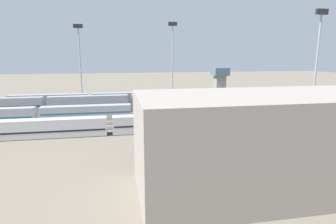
% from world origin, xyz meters
% --- Properties ---
extents(ground_plane, '(400.00, 400.00, 0.00)m').
position_xyz_m(ground_plane, '(0.00, 0.00, 0.00)').
color(ground_plane, '#756B5B').
extents(track_bed_0, '(140.00, 2.80, 0.12)m').
position_xyz_m(track_bed_0, '(0.00, -15.00, 0.06)').
color(track_bed_0, '#4C443D').
rests_on(track_bed_0, ground_plane).
extents(track_bed_1, '(140.00, 2.80, 0.12)m').
position_xyz_m(track_bed_1, '(0.00, -10.00, 0.06)').
color(track_bed_1, '#3D3833').
rests_on(track_bed_1, ground_plane).
extents(track_bed_2, '(140.00, 2.80, 0.12)m').
position_xyz_m(track_bed_2, '(0.00, -5.00, 0.06)').
color(track_bed_2, '#3D3833').
rests_on(track_bed_2, ground_plane).
extents(track_bed_3, '(140.00, 2.80, 0.12)m').
position_xyz_m(track_bed_3, '(0.00, 0.00, 0.06)').
color(track_bed_3, '#3D3833').
rests_on(track_bed_3, ground_plane).
extents(track_bed_4, '(140.00, 2.80, 0.12)m').
position_xyz_m(track_bed_4, '(0.00, 5.00, 0.06)').
color(track_bed_4, '#4C443D').
rests_on(track_bed_4, ground_plane).
extents(track_bed_5, '(140.00, 2.80, 0.12)m').
position_xyz_m(track_bed_5, '(0.00, 10.00, 0.06)').
color(track_bed_5, '#4C443D').
rests_on(track_bed_5, ground_plane).
extents(track_bed_6, '(140.00, 2.80, 0.12)m').
position_xyz_m(track_bed_6, '(0.00, 15.00, 0.06)').
color(track_bed_6, '#3D3833').
rests_on(track_bed_6, ground_plane).
extents(train_on_track_1, '(119.80, 3.06, 5.00)m').
position_xyz_m(train_on_track_1, '(-4.73, -10.00, 2.60)').
color(train_on_track_1, '#A8AAB2').
rests_on(train_on_track_1, ground_plane).
extents(train_on_track_0, '(95.60, 3.00, 5.00)m').
position_xyz_m(train_on_track_0, '(-4.67, -15.00, 2.62)').
color(train_on_track_0, '#A8AAB2').
rests_on(train_on_track_0, ground_plane).
extents(train_on_track_6, '(114.80, 3.06, 4.40)m').
position_xyz_m(train_on_track_6, '(3.07, 15.00, 2.06)').
color(train_on_track_6, '#285193').
rests_on(train_on_track_6, ground_plane).
extents(train_on_track_3, '(119.80, 3.06, 3.80)m').
position_xyz_m(train_on_track_3, '(-5.05, 0.00, 2.01)').
color(train_on_track_3, '#B7BABF').
rests_on(train_on_track_3, ground_plane).
extents(light_mast_0, '(2.80, 0.70, 27.39)m').
position_xyz_m(light_mast_0, '(-7.46, -17.48, 17.44)').
color(light_mast_0, '#9EA0A5').
rests_on(light_mast_0, ground_plane).
extents(light_mast_1, '(2.80, 0.70, 26.86)m').
position_xyz_m(light_mast_1, '(-33.77, 17.77, 17.14)').
color(light_mast_1, '#9EA0A5').
rests_on(light_mast_1, ground_plane).
extents(light_mast_2, '(2.80, 0.70, 26.21)m').
position_xyz_m(light_mast_2, '(22.09, -17.87, 16.79)').
color(light_mast_2, '#9EA0A5').
rests_on(light_mast_2, ground_plane).
extents(control_tower, '(6.00, 6.00, 11.93)m').
position_xyz_m(control_tower, '(-29.88, -32.04, 7.03)').
color(control_tower, gray).
rests_on(control_tower, ground_plane).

